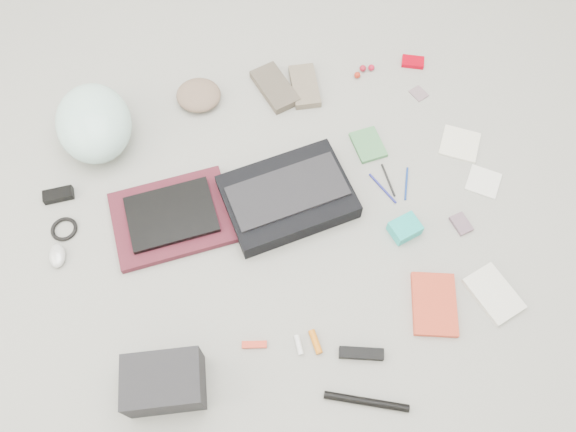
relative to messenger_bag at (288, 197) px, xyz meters
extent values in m
plane|color=gray|center=(-0.02, -0.08, -0.04)|extent=(4.00, 4.00, 0.00)
cube|color=black|center=(0.00, 0.00, 0.00)|extent=(0.46, 0.35, 0.07)
cube|color=black|center=(0.00, 0.00, 0.04)|extent=(0.41, 0.23, 0.01)
cube|color=#511924|center=(-0.40, 0.03, -0.02)|extent=(0.41, 0.32, 0.03)
cube|color=black|center=(-0.40, 0.03, 0.00)|extent=(0.30, 0.22, 0.02)
ellipsoid|color=#BFF2E7|center=(-0.60, 0.43, 0.06)|extent=(0.28, 0.34, 0.20)
ellipsoid|color=#7B6250|center=(-0.22, 0.52, -0.01)|extent=(0.22, 0.22, 0.06)
cube|color=brown|center=(0.08, 0.49, -0.02)|extent=(0.16, 0.24, 0.03)
cube|color=#756855|center=(0.19, 0.47, -0.02)|extent=(0.12, 0.21, 0.03)
cube|color=black|center=(-0.77, 0.22, -0.02)|extent=(0.10, 0.05, 0.03)
torus|color=black|center=(-0.77, 0.09, -0.03)|extent=(0.09, 0.09, 0.01)
ellipsoid|color=silver|center=(-0.79, -0.01, -0.02)|extent=(0.06, 0.09, 0.03)
cube|color=#242427|center=(-0.51, -0.52, 0.04)|extent=(0.24, 0.19, 0.15)
cube|color=red|center=(-0.23, -0.46, -0.03)|extent=(0.08, 0.04, 0.01)
cylinder|color=silver|center=(-0.10, -0.50, -0.03)|extent=(0.02, 0.06, 0.02)
cylinder|color=orange|center=(-0.04, -0.50, -0.02)|extent=(0.03, 0.08, 0.02)
cube|color=black|center=(0.08, -0.58, -0.02)|extent=(0.14, 0.07, 0.03)
cylinder|color=black|center=(0.05, -0.71, -0.02)|extent=(0.24, 0.12, 0.02)
cube|color=red|center=(0.36, -0.48, -0.02)|extent=(0.19, 0.24, 0.02)
cube|color=beige|center=(0.56, -0.50, -0.03)|extent=(0.16, 0.21, 0.02)
cube|color=#417A48|center=(0.35, 0.15, -0.03)|extent=(0.11, 0.14, 0.02)
cylinder|color=navy|center=(0.34, -0.04, -0.03)|extent=(0.06, 0.14, 0.01)
cylinder|color=black|center=(0.37, -0.01, -0.03)|extent=(0.01, 0.14, 0.01)
cylinder|color=navy|center=(0.43, -0.04, -0.03)|extent=(0.06, 0.13, 0.01)
cube|color=#19B5AC|center=(0.35, -0.21, -0.01)|extent=(0.11, 0.10, 0.05)
cube|color=slate|center=(0.55, -0.24, -0.03)|extent=(0.06, 0.08, 0.01)
cube|color=beige|center=(0.68, 0.07, -0.03)|extent=(0.19, 0.19, 0.01)
cube|color=silver|center=(0.70, -0.10, -0.03)|extent=(0.15, 0.15, 0.01)
sphere|color=#A92513|center=(0.41, 0.47, -0.02)|extent=(0.03, 0.03, 0.03)
sphere|color=maroon|center=(0.44, 0.50, -0.02)|extent=(0.03, 0.03, 0.03)
sphere|color=#AD0E28|center=(0.47, 0.49, -0.02)|extent=(0.03, 0.03, 0.03)
cube|color=#AF0012|center=(0.65, 0.48, -0.03)|extent=(0.10, 0.08, 0.02)
cube|color=gray|center=(0.61, 0.33, -0.03)|extent=(0.07, 0.08, 0.00)
camera|label=1|loc=(-0.24, -0.90, 1.71)|focal=35.00mm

